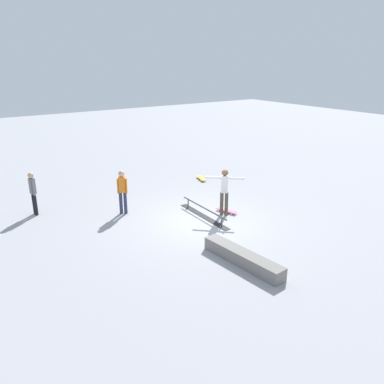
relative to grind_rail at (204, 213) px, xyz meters
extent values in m
plane|color=#9E9EA3|center=(-0.30, 0.25, -0.15)|extent=(60.00, 60.00, 0.00)
cube|color=black|center=(0.00, 0.00, -0.14)|extent=(2.72, 0.32, 0.01)
cylinder|color=#47474C|center=(-1.02, 0.03, 0.01)|extent=(0.04, 0.04, 0.32)
cylinder|color=#47474C|center=(1.02, -0.03, 0.01)|extent=(0.04, 0.04, 0.32)
cylinder|color=#47474C|center=(0.00, 0.00, 0.17)|extent=(2.56, 0.12, 0.05)
cube|color=gray|center=(-3.22, 1.07, 0.03)|extent=(2.62, 0.65, 0.36)
cylinder|color=brown|center=(-0.21, -0.61, 0.27)|extent=(0.17, 0.17, 0.84)
cylinder|color=brown|center=(-0.33, -0.73, 0.27)|extent=(0.17, 0.17, 0.84)
cube|color=white|center=(-0.27, -0.67, 0.98)|extent=(0.29, 0.29, 0.59)
sphere|color=brown|center=(-0.27, -0.67, 1.39)|extent=(0.23, 0.23, 0.23)
cylinder|color=white|center=(0.00, -0.39, 1.21)|extent=(0.44, 0.46, 0.08)
cylinder|color=white|center=(-0.53, -0.95, 1.21)|extent=(0.44, 0.46, 0.08)
cube|color=#E05993|center=(-0.14, -0.90, -0.07)|extent=(0.82, 0.42, 0.02)
cylinder|color=white|center=(-0.37, -1.09, -0.12)|extent=(0.06, 0.04, 0.05)
cylinder|color=white|center=(-0.43, -0.87, -0.12)|extent=(0.06, 0.04, 0.05)
cylinder|color=white|center=(0.16, -0.94, -0.12)|extent=(0.06, 0.04, 0.05)
cylinder|color=white|center=(0.09, -0.72, -0.12)|extent=(0.06, 0.04, 0.05)
cylinder|color=black|center=(3.59, 4.76, 0.24)|extent=(0.12, 0.12, 0.78)
cylinder|color=black|center=(3.43, 4.75, 0.24)|extent=(0.12, 0.12, 0.78)
cube|color=slate|center=(3.51, 4.76, 0.90)|extent=(0.21, 0.19, 0.55)
sphere|color=tan|center=(3.51, 4.76, 1.28)|extent=(0.21, 0.21, 0.21)
cylinder|color=slate|center=(3.65, 4.77, 0.85)|extent=(0.08, 0.08, 0.52)
cylinder|color=slate|center=(3.37, 4.75, 0.85)|extent=(0.08, 0.08, 0.52)
cylinder|color=#2D3351|center=(1.81, 2.10, 0.25)|extent=(0.16, 0.16, 0.79)
cylinder|color=#2D3351|center=(1.89, 2.24, 0.25)|extent=(0.16, 0.16, 0.79)
cube|color=orange|center=(1.85, 2.17, 0.93)|extent=(0.26, 0.27, 0.56)
sphere|color=tan|center=(1.85, 2.17, 1.31)|extent=(0.22, 0.22, 0.22)
cylinder|color=orange|center=(1.77, 2.05, 0.87)|extent=(0.10, 0.10, 0.53)
cylinder|color=orange|center=(1.92, 2.29, 0.87)|extent=(0.10, 0.10, 0.53)
cube|color=yellow|center=(3.56, -2.44, -0.07)|extent=(0.82, 0.41, 0.02)
cylinder|color=white|center=(3.26, -2.48, -0.12)|extent=(0.06, 0.04, 0.05)
cylinder|color=white|center=(3.33, -2.26, -0.12)|extent=(0.06, 0.04, 0.05)
cylinder|color=white|center=(3.79, -2.63, -0.12)|extent=(0.06, 0.04, 0.05)
cylinder|color=white|center=(3.85, -2.41, -0.12)|extent=(0.06, 0.04, 0.05)
camera|label=1|loc=(-9.98, 7.34, 5.03)|focal=36.10mm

